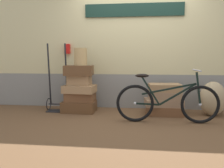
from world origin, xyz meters
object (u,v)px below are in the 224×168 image
(suitcase_2, at_px, (80,89))
(luggage_trolley, at_px, (58,94))
(suitcase_4, at_px, (79,70))
(burlap_sack, at_px, (213,99))
(bicycle, at_px, (167,102))
(suitcase_1, at_px, (80,97))
(wicker_basket, at_px, (81,57))
(suitcase_8, at_px, (165,88))
(suitcase_7, at_px, (164,95))
(suitcase_0, at_px, (79,106))
(suitcase_5, at_px, (164,110))
(suitcase_3, at_px, (80,80))
(suitcase_6, at_px, (163,102))

(suitcase_2, relative_size, luggage_trolley, 0.44)
(suitcase_2, height_order, suitcase_4, suitcase_4)
(burlap_sack, relative_size, bicycle, 0.38)
(suitcase_1, xyz_separation_m, wicker_basket, (0.02, -0.02, 0.77))
(suitcase_2, height_order, suitcase_8, suitcase_8)
(bicycle, bearing_deg, wicker_basket, 160.64)
(suitcase_4, height_order, suitcase_7, suitcase_4)
(suitcase_1, height_order, suitcase_2, suitcase_2)
(suitcase_0, height_order, suitcase_2, suitcase_2)
(suitcase_5, distance_m, suitcase_7, 0.28)
(suitcase_7, distance_m, wicker_basket, 1.74)
(suitcase_0, bearing_deg, suitcase_4, -52.47)
(bicycle, bearing_deg, suitcase_3, 160.16)
(burlap_sack, bearing_deg, wicker_basket, 179.82)
(suitcase_0, distance_m, suitcase_6, 1.62)
(luggage_trolley, bearing_deg, suitcase_0, -8.06)
(suitcase_5, xyz_separation_m, burlap_sack, (0.87, -0.00, 0.23))
(suitcase_0, relative_size, suitcase_3, 1.46)
(suitcase_1, xyz_separation_m, bicycle, (1.59, -0.57, 0.04))
(suitcase_4, relative_size, suitcase_8, 0.92)
(suitcase_0, xyz_separation_m, suitcase_1, (0.02, 0.02, 0.19))
(suitcase_6, relative_size, wicker_basket, 2.03)
(suitcase_8, xyz_separation_m, luggage_trolley, (-2.09, 0.07, -0.17))
(luggage_trolley, bearing_deg, suitcase_7, -1.71)
(suitcase_8, distance_m, bicycle, 0.57)
(suitcase_0, bearing_deg, suitcase_6, 0.74)
(suitcase_4, distance_m, burlap_sack, 2.53)
(suitcase_0, distance_m, suitcase_8, 1.68)
(suitcase_1, bearing_deg, suitcase_0, -131.29)
(suitcase_5, relative_size, wicker_basket, 2.04)
(suitcase_0, height_order, suitcase_8, suitcase_8)
(suitcase_5, bearing_deg, burlap_sack, 2.28)
(suitcase_2, relative_size, wicker_basket, 1.79)
(suitcase_2, height_order, wicker_basket, wicker_basket)
(suitcase_3, bearing_deg, suitcase_0, -103.81)
(suitcase_5, bearing_deg, suitcase_8, -6.18)
(suitcase_3, distance_m, suitcase_6, 1.66)
(suitcase_2, xyz_separation_m, suitcase_8, (1.62, 0.01, 0.05))
(suitcase_7, relative_size, wicker_basket, 1.78)
(wicker_basket, bearing_deg, suitcase_4, -157.90)
(suitcase_6, relative_size, luggage_trolley, 0.50)
(suitcase_4, relative_size, bicycle, 0.32)
(suitcase_5, bearing_deg, suitcase_0, -177.81)
(suitcase_0, relative_size, suitcase_2, 1.06)
(bicycle, bearing_deg, suitcase_8, 87.20)
(suitcase_2, relative_size, suitcase_3, 1.37)
(suitcase_0, xyz_separation_m, suitcase_5, (1.63, -0.01, -0.02))
(wicker_basket, height_order, burlap_sack, wicker_basket)
(suitcase_0, height_order, suitcase_3, suitcase_3)
(suitcase_4, bearing_deg, wicker_basket, 18.14)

